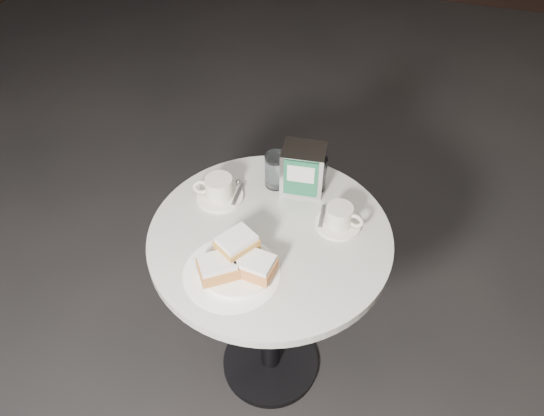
{
  "coord_description": "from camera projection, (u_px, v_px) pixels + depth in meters",
  "views": [
    {
      "loc": [
        0.29,
        -0.97,
        1.87
      ],
      "look_at": [
        0.0,
        0.02,
        0.83
      ],
      "focal_mm": 35.0,
      "sensor_mm": 36.0,
      "label": 1
    }
  ],
  "objects": [
    {
      "name": "beignet_plate",
      "position": [
        237.0,
        262.0,
        1.39
      ],
      "size": [
        0.25,
        0.25,
        0.1
      ],
      "rotation": [
        0.0,
        0.0,
        0.3
      ],
      "color": "white",
      "rests_on": "cafe_table"
    },
    {
      "name": "water_glass_left",
      "position": [
        276.0,
        171.0,
        1.62
      ],
      "size": [
        0.07,
        0.07,
        0.11
      ],
      "rotation": [
        0.0,
        0.0,
        0.05
      ],
      "color": "silver",
      "rests_on": "cafe_table"
    },
    {
      "name": "sugar_spill",
      "position": [
        232.0,
        273.0,
        1.41
      ],
      "size": [
        0.33,
        0.33,
        0.0
      ],
      "primitive_type": "cylinder",
      "rotation": [
        0.0,
        0.0,
        0.33
      ],
      "color": "white",
      "rests_on": "cafe_table"
    },
    {
      "name": "coffee_cup_left",
      "position": [
        219.0,
        189.0,
        1.6
      ],
      "size": [
        0.18,
        0.18,
        0.07
      ],
      "rotation": [
        0.0,
        0.0,
        0.29
      ],
      "color": "white",
      "rests_on": "cafe_table"
    },
    {
      "name": "coffee_cup_right",
      "position": [
        339.0,
        218.0,
        1.52
      ],
      "size": [
        0.16,
        0.16,
        0.07
      ],
      "rotation": [
        0.0,
        0.0,
        -0.18
      ],
      "color": "white",
      "rests_on": "cafe_table"
    },
    {
      "name": "ground",
      "position": [
        271.0,
        364.0,
        2.04
      ],
      "size": [
        7.0,
        7.0,
        0.0
      ],
      "primitive_type": "plane",
      "color": "black",
      "rests_on": "ground"
    },
    {
      "name": "cafe_table",
      "position": [
        270.0,
        276.0,
        1.65
      ],
      "size": [
        0.7,
        0.7,
        0.74
      ],
      "color": "black",
      "rests_on": "ground"
    },
    {
      "name": "napkin_dispenser",
      "position": [
        303.0,
        169.0,
        1.6
      ],
      "size": [
        0.14,
        0.12,
        0.15
      ],
      "rotation": [
        0.0,
        0.0,
        0.09
      ],
      "color": "silver",
      "rests_on": "cafe_table"
    },
    {
      "name": "water_glass_right",
      "position": [
        315.0,
        174.0,
        1.61
      ],
      "size": [
        0.09,
        0.09,
        0.11
      ],
      "rotation": [
        0.0,
        0.0,
        -0.27
      ],
      "color": "silver",
      "rests_on": "cafe_table"
    }
  ]
}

